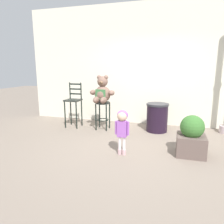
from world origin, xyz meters
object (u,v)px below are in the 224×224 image
(trash_bin, at_px, (157,117))
(bar_chair_empty, at_px, (74,102))
(teddy_bear, at_px, (102,92))
(planter_with_shrub, at_px, (191,137))
(child_walking, at_px, (122,123))
(bar_stool_with_teddy, at_px, (103,110))

(trash_bin, xyz_separation_m, bar_chair_empty, (-2.20, -0.18, 0.31))
(teddy_bear, height_order, bar_chair_empty, teddy_bear)
(planter_with_shrub, bearing_deg, teddy_bear, 152.55)
(child_walking, bearing_deg, bar_stool_with_teddy, 58.10)
(bar_stool_with_teddy, distance_m, teddy_bear, 0.46)
(teddy_bear, height_order, child_walking, teddy_bear)
(trash_bin, bearing_deg, planter_with_shrub, -61.62)
(bar_stool_with_teddy, distance_m, planter_with_shrub, 2.36)
(child_walking, bearing_deg, bar_chair_empty, 76.24)
(child_walking, bearing_deg, trash_bin, 10.61)
(bar_stool_with_teddy, xyz_separation_m, child_walking, (0.86, -1.45, 0.10))
(child_walking, height_order, bar_chair_empty, bar_chair_empty)
(bar_stool_with_teddy, xyz_separation_m, planter_with_shrub, (2.07, -1.11, -0.17))
(bar_stool_with_teddy, relative_size, teddy_bear, 1.06)
(bar_stool_with_teddy, xyz_separation_m, bar_chair_empty, (-0.84, 0.03, 0.16))
(teddy_bear, xyz_separation_m, child_walking, (0.86, -1.42, -0.36))
(bar_stool_with_teddy, relative_size, child_walking, 0.86)
(teddy_bear, xyz_separation_m, bar_chair_empty, (-0.84, 0.07, -0.30))
(bar_stool_with_teddy, bearing_deg, bar_chair_empty, 177.68)
(teddy_bear, distance_m, bar_chair_empty, 0.89)
(child_walking, relative_size, planter_with_shrub, 1.12)
(bar_stool_with_teddy, bearing_deg, trash_bin, 8.85)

